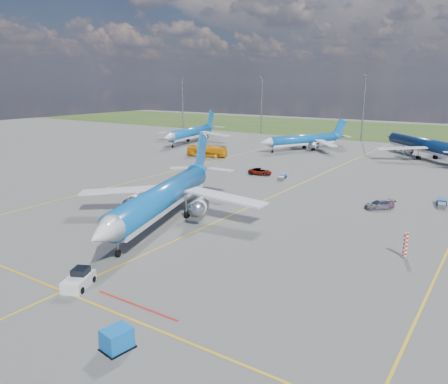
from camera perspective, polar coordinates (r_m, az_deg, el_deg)
The scene contains 17 objects.
ground at distance 59.51m, azimuth -4.60°, elevation -5.52°, with size 400.00×400.00×0.00m, color #535350.
grass_strip at distance 197.93m, azimuth 23.61°, elevation 7.16°, with size 400.00×80.00×0.01m, color #2D4719.
taxiway_lines at distance 81.99m, azimuth 7.56°, elevation -0.09°, with size 60.25×160.00×0.02m.
floodlight_masts at distance 155.99m, azimuth 24.93°, elevation 10.11°, with size 202.20×0.50×22.70m.
warning_post at distance 55.71m, azimuth 22.63°, elevation -6.36°, with size 0.50×0.50×3.00m, color red.
bg_jet_nw at distance 150.04m, azimuth -4.36°, elevation 6.43°, with size 28.75×37.73×9.88m, color #0C5DAF, non-canonical shape.
bg_jet_nnw at distance 135.75m, azimuth 10.25°, elevation 5.43°, with size 25.77×33.82×8.86m, color #0C5DAF, non-canonical shape.
bg_jet_n at distance 131.24m, azimuth 24.31°, elevation 4.11°, with size 30.32×39.79×10.42m, color #081F44, non-canonical shape.
main_airliner at distance 65.18m, azimuth -7.82°, elevation -3.85°, with size 31.86×41.82×10.95m, color #0C5DAF, non-canonical shape.
pushback_tug at distance 46.93m, azimuth -18.39°, elevation -10.83°, with size 3.40×5.35×1.82m.
uld_container at distance 36.25m, azimuth -13.80°, elevation -18.13°, with size 1.69×2.12×1.69m, color blue.
apron_bus at distance 121.03m, azimuth -2.23°, elevation 5.35°, with size 2.60×11.10×3.09m, color orange.
service_car_a at distance 90.26m, azimuth -4.65°, elevation 1.69°, with size 1.43×3.56×1.21m, color #999999.
service_car_b at distance 97.41m, azimuth 4.73°, elevation 2.68°, with size 2.41×5.22×1.45m, color #999999.
service_car_c at distance 75.21m, azimuth 19.63°, elevation -1.55°, with size 1.98×4.88×1.42m, color #999999.
baggage_tug_w at distance 81.01m, azimuth 26.56°, elevation -1.31°, with size 1.87×4.81×1.05m.
baggage_tug_c at distance 93.81m, azimuth 7.61°, elevation 2.00°, with size 2.44×4.63×1.00m.
Camera 1 is at (35.01, -43.79, 19.94)m, focal length 35.00 mm.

